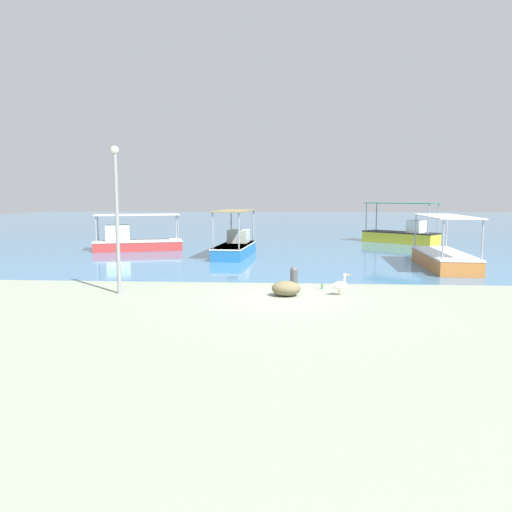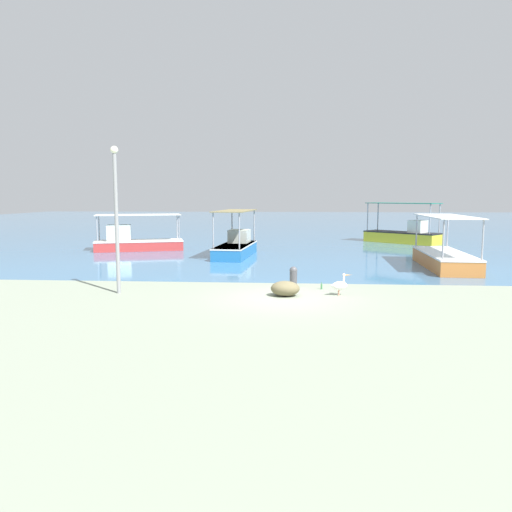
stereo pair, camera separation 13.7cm
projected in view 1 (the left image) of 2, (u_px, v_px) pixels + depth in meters
ground at (284, 298)px, 17.48m from camera, size 120.00×120.00×0.00m
harbor_water at (288, 223)px, 65.02m from camera, size 110.00×90.00×0.00m
fishing_boat_near_left at (235, 246)px, 29.61m from camera, size 2.22×5.69×2.71m
fishing_boat_center at (402, 234)px, 37.72m from camera, size 5.47×5.02×3.03m
fishing_boat_far_left at (134, 241)px, 32.62m from camera, size 5.97×3.53×2.35m
fishing_boat_far_right at (444, 257)px, 24.85m from camera, size 2.27×6.49×2.57m
pelican at (341, 285)px, 17.92m from camera, size 0.80×0.41×0.80m
lamp_post at (117, 211)px, 17.97m from camera, size 0.28×0.28×5.33m
mooring_bollard at (294, 276)px, 19.47m from camera, size 0.30×0.30×0.83m
net_pile at (286, 288)px, 17.83m from camera, size 1.04×0.88×0.54m
glass_bottle at (322, 286)px, 19.12m from camera, size 0.07×0.07×0.27m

